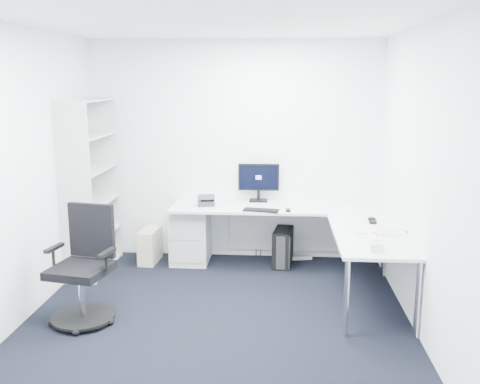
# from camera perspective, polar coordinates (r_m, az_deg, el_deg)

# --- Properties ---
(ground) EXTENTS (4.20, 4.20, 0.00)m
(ground) POSITION_cam_1_polar(r_m,az_deg,el_deg) (5.01, -2.66, -14.32)
(ground) COLOR black
(ceiling) EXTENTS (4.20, 4.20, 0.00)m
(ceiling) POSITION_cam_1_polar(r_m,az_deg,el_deg) (4.53, -3.00, 18.05)
(ceiling) COLOR white
(wall_back) EXTENTS (3.60, 0.02, 2.70)m
(wall_back) POSITION_cam_1_polar(r_m,az_deg,el_deg) (6.65, -0.64, 4.40)
(wall_back) COLOR white
(wall_back) RESTS_ON ground
(wall_front) EXTENTS (3.60, 0.02, 2.70)m
(wall_front) POSITION_cam_1_polar(r_m,az_deg,el_deg) (2.58, -8.50, -7.72)
(wall_front) COLOR white
(wall_front) RESTS_ON ground
(wall_left) EXTENTS (0.02, 4.20, 2.70)m
(wall_left) POSITION_cam_1_polar(r_m,az_deg,el_deg) (5.12, -23.25, 1.21)
(wall_left) COLOR white
(wall_left) RESTS_ON ground
(wall_right) EXTENTS (0.02, 4.20, 2.70)m
(wall_right) POSITION_cam_1_polar(r_m,az_deg,el_deg) (4.72, 19.43, 0.67)
(wall_right) COLOR white
(wall_right) RESTS_ON ground
(l_desk) EXTENTS (2.53, 1.42, 0.74)m
(l_desk) POSITION_cam_1_polar(r_m,az_deg,el_deg) (6.15, 3.98, -5.61)
(l_desk) COLOR silver
(l_desk) RESTS_ON ground
(drawer_pedestal) EXTENTS (0.45, 0.56, 0.69)m
(drawer_pedestal) POSITION_cam_1_polar(r_m,az_deg,el_deg) (6.65, -5.27, -4.50)
(drawer_pedestal) COLOR silver
(drawer_pedestal) RESTS_ON ground
(bookshelf) EXTENTS (0.39, 1.01, 2.01)m
(bookshelf) POSITION_cam_1_polar(r_m,az_deg,el_deg) (6.42, -15.74, 0.58)
(bookshelf) COLOR #B6B8B8
(bookshelf) RESTS_ON ground
(task_chair) EXTENTS (0.71, 0.71, 1.08)m
(task_chair) POSITION_cam_1_polar(r_m,az_deg,el_deg) (5.13, -16.71, -7.65)
(task_chair) COLOR black
(task_chair) RESTS_ON ground
(black_pc_tower) EXTENTS (0.27, 0.48, 0.45)m
(black_pc_tower) POSITION_cam_1_polar(r_m,az_deg,el_deg) (6.54, 4.60, -5.88)
(black_pc_tower) COLOR black
(black_pc_tower) RESTS_ON ground
(beige_pc_tower) EXTENTS (0.23, 0.45, 0.41)m
(beige_pc_tower) POSITION_cam_1_polar(r_m,az_deg,el_deg) (6.73, -9.58, -5.66)
(beige_pc_tower) COLOR beige
(beige_pc_tower) RESTS_ON ground
(power_strip) EXTENTS (0.36, 0.13, 0.04)m
(power_strip) POSITION_cam_1_polar(r_m,az_deg,el_deg) (6.80, 6.20, -7.01)
(power_strip) COLOR silver
(power_strip) RESTS_ON ground
(monitor) EXTENTS (0.50, 0.16, 0.48)m
(monitor) POSITION_cam_1_polar(r_m,az_deg,el_deg) (6.58, 2.00, 1.06)
(monitor) COLOR black
(monitor) RESTS_ON l_desk
(black_keyboard) EXTENTS (0.42, 0.21, 0.02)m
(black_keyboard) POSITION_cam_1_polar(r_m,az_deg,el_deg) (6.13, 2.26, -1.95)
(black_keyboard) COLOR black
(black_keyboard) RESTS_ON l_desk
(mouse) EXTENTS (0.06, 0.09, 0.03)m
(mouse) POSITION_cam_1_polar(r_m,az_deg,el_deg) (6.14, 5.15, -1.94)
(mouse) COLOR black
(mouse) RESTS_ON l_desk
(desk_phone) EXTENTS (0.23, 0.23, 0.14)m
(desk_phone) POSITION_cam_1_polar(r_m,az_deg,el_deg) (6.42, -3.65, -0.82)
(desk_phone) COLOR #29282B
(desk_phone) RESTS_ON l_desk
(laptop) EXTENTS (0.31, 0.30, 0.22)m
(laptop) POSITION_cam_1_polar(r_m,az_deg,el_deg) (5.45, 15.61, -3.09)
(laptop) COLOR silver
(laptop) RESTS_ON l_desk
(white_keyboard) EXTENTS (0.15, 0.42, 0.01)m
(white_keyboard) POSITION_cam_1_polar(r_m,az_deg,el_deg) (5.54, 12.41, -3.76)
(white_keyboard) COLOR silver
(white_keyboard) RESTS_ON l_desk
(headphones) EXTENTS (0.13, 0.20, 0.05)m
(headphones) POSITION_cam_1_polar(r_m,az_deg,el_deg) (5.83, 13.95, -2.88)
(headphones) COLOR black
(headphones) RESTS_ON l_desk
(orange_fruit) EXTENTS (0.08, 0.08, 0.08)m
(orange_fruit) POSITION_cam_1_polar(r_m,az_deg,el_deg) (5.18, 14.10, -4.58)
(orange_fruit) COLOR orange
(orange_fruit) RESTS_ON l_desk
(tissue_box) EXTENTS (0.14, 0.23, 0.07)m
(tissue_box) POSITION_cam_1_polar(r_m,az_deg,el_deg) (4.91, 14.03, -5.50)
(tissue_box) COLOR silver
(tissue_box) RESTS_ON l_desk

